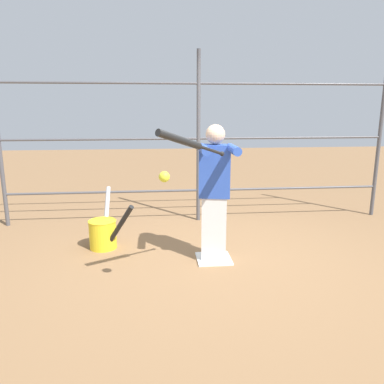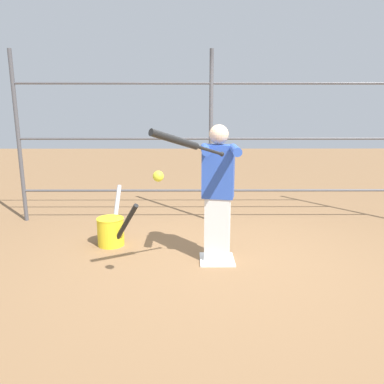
% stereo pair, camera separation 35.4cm
% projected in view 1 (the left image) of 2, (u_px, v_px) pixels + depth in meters
% --- Properties ---
extents(ground_plane, '(24.00, 24.00, 0.00)m').
position_uv_depth(ground_plane, '(214.00, 259.00, 4.43)').
color(ground_plane, olive).
extents(home_plate, '(0.40, 0.40, 0.02)m').
position_uv_depth(home_plate, '(214.00, 259.00, 4.42)').
color(home_plate, white).
rests_on(home_plate, ground).
extents(fence_backstop, '(5.89, 0.06, 2.58)m').
position_uv_depth(fence_backstop, '(198.00, 138.00, 5.69)').
color(fence_backstop, '#4C4C51').
rests_on(fence_backstop, ground).
extents(batter, '(0.40, 0.58, 1.58)m').
position_uv_depth(batter, '(215.00, 189.00, 4.22)').
color(batter, silver).
rests_on(batter, ground).
extents(baseball_bat_swinging, '(0.69, 0.63, 0.31)m').
position_uv_depth(baseball_bat_swinging, '(186.00, 142.00, 3.31)').
color(baseball_bat_swinging, black).
extents(softball_in_flight, '(0.10, 0.10, 0.10)m').
position_uv_depth(softball_in_flight, '(164.00, 177.00, 3.21)').
color(softball_in_flight, yellow).
extents(bat_bucket, '(0.61, 1.02, 0.69)m').
position_uv_depth(bat_bucket, '(104.00, 232.00, 4.75)').
color(bat_bucket, yellow).
rests_on(bat_bucket, ground).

